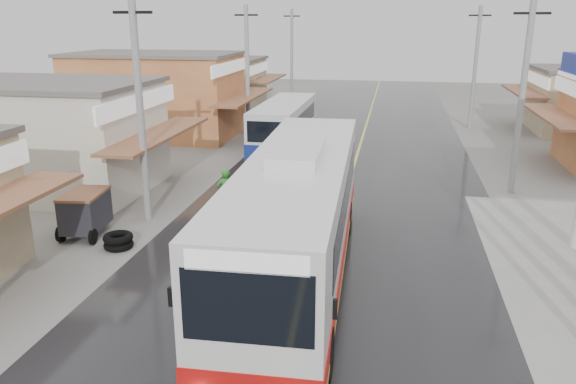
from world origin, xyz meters
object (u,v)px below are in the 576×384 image
tyre_stack (118,241)px  coach_bus (298,219)px  cyclist (228,207)px  tricycle_near (85,211)px  second_bus (284,126)px

tyre_stack → coach_bus: bearing=-11.9°
cyclist → tricycle_near: bearing=-174.2°
coach_bus → second_bus: (-3.46, 15.68, -0.39)m
tyre_stack → tricycle_near: bearing=151.7°
cyclist → second_bus: bearing=74.9°
coach_bus → tricycle_near: bearing=162.5°
cyclist → tyre_stack: (-2.93, -2.71, -0.47)m
tricycle_near → tyre_stack: tricycle_near is taller
coach_bus → second_bus: size_ratio=1.50×
coach_bus → tyre_stack: bearing=166.2°
tricycle_near → coach_bus: bearing=-22.1°
coach_bus → tyre_stack: coach_bus is taller
second_bus → cyclist: 11.70m
tyre_stack → cyclist: bearing=42.7°
second_bus → tyre_stack: bearing=-100.3°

